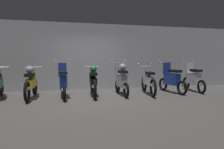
{
  "coord_description": "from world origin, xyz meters",
  "views": [
    {
      "loc": [
        -0.92,
        -6.33,
        1.27
      ],
      "look_at": [
        0.69,
        0.44,
        0.75
      ],
      "focal_mm": 31.16,
      "sensor_mm": 36.0,
      "label": 1
    }
  ],
  "objects_px": {
    "motorbike_slot_5": "(121,79)",
    "motorbike_slot_6": "(148,81)",
    "motorbike_slot_2": "(31,83)",
    "motorbike_slot_7": "(171,79)",
    "motorbike_slot_8": "(193,78)",
    "motorbike_slot_3": "(63,82)",
    "motorbike_slot_4": "(93,81)"
  },
  "relations": [
    {
      "from": "motorbike_slot_3",
      "to": "motorbike_slot_7",
      "type": "distance_m",
      "value": 4.09
    },
    {
      "from": "motorbike_slot_3",
      "to": "motorbike_slot_4",
      "type": "xyz_separation_m",
      "value": [
        1.03,
        0.07,
        -0.0
      ]
    },
    {
      "from": "motorbike_slot_6",
      "to": "motorbike_slot_7",
      "type": "xyz_separation_m",
      "value": [
        1.01,
        0.09,
        0.04
      ]
    },
    {
      "from": "motorbike_slot_6",
      "to": "motorbike_slot_8",
      "type": "bearing_deg",
      "value": 5.42
    },
    {
      "from": "motorbike_slot_5",
      "to": "motorbike_slot_6",
      "type": "distance_m",
      "value": 1.03
    },
    {
      "from": "motorbike_slot_7",
      "to": "motorbike_slot_6",
      "type": "bearing_deg",
      "value": -174.86
    },
    {
      "from": "motorbike_slot_2",
      "to": "motorbike_slot_5",
      "type": "bearing_deg",
      "value": -1.51
    },
    {
      "from": "motorbike_slot_4",
      "to": "motorbike_slot_6",
      "type": "xyz_separation_m",
      "value": [
        2.05,
        -0.08,
        -0.03
      ]
    },
    {
      "from": "motorbike_slot_2",
      "to": "motorbike_slot_7",
      "type": "height_order",
      "value": "motorbike_slot_7"
    },
    {
      "from": "motorbike_slot_4",
      "to": "motorbike_slot_2",
      "type": "bearing_deg",
      "value": 178.98
    },
    {
      "from": "motorbike_slot_4",
      "to": "motorbike_slot_5",
      "type": "relative_size",
      "value": 1.16
    },
    {
      "from": "motorbike_slot_2",
      "to": "motorbike_slot_5",
      "type": "height_order",
      "value": "motorbike_slot_5"
    },
    {
      "from": "motorbike_slot_3",
      "to": "motorbike_slot_6",
      "type": "relative_size",
      "value": 0.87
    },
    {
      "from": "motorbike_slot_2",
      "to": "motorbike_slot_8",
      "type": "bearing_deg",
      "value": 0.73
    },
    {
      "from": "motorbike_slot_8",
      "to": "motorbike_slot_6",
      "type": "bearing_deg",
      "value": -174.58
    },
    {
      "from": "motorbike_slot_6",
      "to": "motorbike_slot_8",
      "type": "distance_m",
      "value": 2.06
    },
    {
      "from": "motorbike_slot_4",
      "to": "motorbike_slot_5",
      "type": "height_order",
      "value": "motorbike_slot_5"
    },
    {
      "from": "motorbike_slot_3",
      "to": "motorbike_slot_6",
      "type": "bearing_deg",
      "value": -0.12
    },
    {
      "from": "motorbike_slot_2",
      "to": "motorbike_slot_5",
      "type": "xyz_separation_m",
      "value": [
        3.07,
        -0.08,
        0.04
      ]
    },
    {
      "from": "motorbike_slot_5",
      "to": "motorbike_slot_8",
      "type": "xyz_separation_m",
      "value": [
        3.07,
        0.16,
        -0.04
      ]
    },
    {
      "from": "motorbike_slot_2",
      "to": "motorbike_slot_8",
      "type": "xyz_separation_m",
      "value": [
        6.14,
        0.08,
        0.0
      ]
    },
    {
      "from": "motorbike_slot_2",
      "to": "motorbike_slot_4",
      "type": "distance_m",
      "value": 2.05
    },
    {
      "from": "motorbike_slot_2",
      "to": "motorbike_slot_4",
      "type": "relative_size",
      "value": 1.0
    },
    {
      "from": "motorbike_slot_2",
      "to": "motorbike_slot_8",
      "type": "distance_m",
      "value": 6.14
    },
    {
      "from": "motorbike_slot_4",
      "to": "motorbike_slot_6",
      "type": "height_order",
      "value": "motorbike_slot_6"
    },
    {
      "from": "motorbike_slot_5",
      "to": "motorbike_slot_3",
      "type": "bearing_deg",
      "value": -179.21
    },
    {
      "from": "motorbike_slot_2",
      "to": "motorbike_slot_7",
      "type": "xyz_separation_m",
      "value": [
        5.11,
        -0.02,
        0.0
      ]
    },
    {
      "from": "motorbike_slot_3",
      "to": "motorbike_slot_7",
      "type": "bearing_deg",
      "value": 1.19
    },
    {
      "from": "motorbike_slot_6",
      "to": "motorbike_slot_7",
      "type": "height_order",
      "value": "motorbike_slot_7"
    },
    {
      "from": "motorbike_slot_6",
      "to": "motorbike_slot_7",
      "type": "bearing_deg",
      "value": 5.14
    },
    {
      "from": "motorbike_slot_4",
      "to": "motorbike_slot_8",
      "type": "bearing_deg",
      "value": 1.61
    },
    {
      "from": "motorbike_slot_7",
      "to": "motorbike_slot_8",
      "type": "height_order",
      "value": "same"
    }
  ]
}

